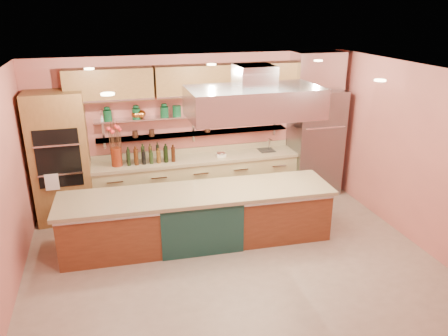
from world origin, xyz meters
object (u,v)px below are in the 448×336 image
object	(u,v)px
flower_vase	(117,157)
copper_kettle	(140,114)
green_canister	(177,111)
island	(198,217)
refrigerator	(315,142)
kitchen_scale	(221,154)

from	to	relation	value
flower_vase	copper_kettle	size ratio (longest dim) A/B	1.75
flower_vase	green_canister	bearing A→B (deg)	10.88
island	refrigerator	bearing A→B (deg)	29.91
flower_vase	green_canister	size ratio (longest dim) A/B	1.78
refrigerator	island	bearing A→B (deg)	-152.76
refrigerator	green_canister	distance (m)	2.83
copper_kettle	green_canister	distance (m)	0.66
island	kitchen_scale	distance (m)	1.69
flower_vase	copper_kettle	bearing A→B (deg)	24.38
island	flower_vase	world-z (taller)	flower_vase
kitchen_scale	green_canister	bearing A→B (deg)	169.98
island	green_canister	bearing A→B (deg)	92.94
island	green_canister	world-z (taller)	green_canister
refrigerator	flower_vase	distance (m)	3.87
flower_vase	green_canister	distance (m)	1.37
flower_vase	island	bearing A→B (deg)	-50.66
kitchen_scale	copper_kettle	bearing A→B (deg)	177.09
refrigerator	island	size ratio (longest dim) A/B	0.50
refrigerator	island	xyz separation A→B (m)	(-2.71, -1.40, -0.61)
refrigerator	island	world-z (taller)	refrigerator
copper_kettle	refrigerator	bearing A→B (deg)	-3.89
refrigerator	green_canister	size ratio (longest dim) A/B	11.14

